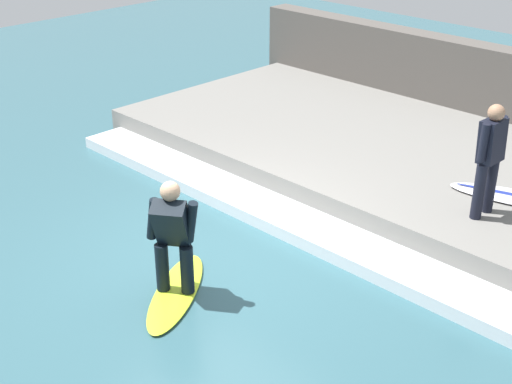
# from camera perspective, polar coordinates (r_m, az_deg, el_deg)

# --- Properties ---
(ground_plane) EXTENTS (28.00, 28.00, 0.00)m
(ground_plane) POSITION_cam_1_polar(r_m,az_deg,el_deg) (9.20, -3.02, -5.26)
(ground_plane) COLOR #335B66
(concrete_ledge) EXTENTS (4.40, 9.26, 0.45)m
(concrete_ledge) POSITION_cam_1_polar(r_m,az_deg,el_deg) (11.73, 10.90, 2.71)
(concrete_ledge) COLOR slate
(concrete_ledge) RESTS_ON ground_plane
(back_wall) EXTENTS (0.50, 9.73, 1.64)m
(back_wall) POSITION_cam_1_polar(r_m,az_deg,el_deg) (13.53, 17.08, 7.87)
(back_wall) COLOR #544F49
(back_wall) RESTS_ON ground_plane
(wave_foam_crest) EXTENTS (0.74, 8.80, 0.18)m
(wave_foam_crest) POSITION_cam_1_polar(r_m,az_deg,el_deg) (9.93, 2.37, -2.12)
(wave_foam_crest) COLOR silver
(wave_foam_crest) RESTS_ON ground_plane
(surfboard_riding) EXTENTS (1.68, 1.36, 0.06)m
(surfboard_riding) POSITION_cam_1_polar(r_m,az_deg,el_deg) (8.52, -6.42, -7.96)
(surfboard_riding) COLOR #BFE02D
(surfboard_riding) RESTS_ON ground_plane
(surfer_riding) EXTENTS (0.60, 0.58, 1.40)m
(surfer_riding) POSITION_cam_1_polar(r_m,az_deg,el_deg) (8.10, -6.69, -3.22)
(surfer_riding) COLOR black
(surfer_riding) RESTS_ON surfboard_riding
(surfer_waiting_near) EXTENTS (0.51, 0.24, 1.50)m
(surfer_waiting_near) POSITION_cam_1_polar(r_m,az_deg,el_deg) (9.37, 18.20, 2.87)
(surfer_waiting_near) COLOR black
(surfer_waiting_near) RESTS_ON concrete_ledge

